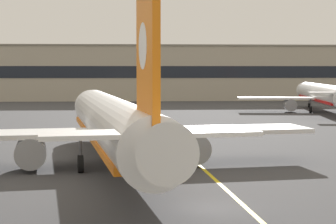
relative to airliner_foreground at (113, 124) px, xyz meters
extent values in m
plane|color=#3D3D3F|center=(5.81, -14.04, -3.37)|extent=(400.00, 400.00, 0.00)
cube|color=yellow|center=(5.81, 15.96, -3.37)|extent=(11.65, 179.66, 0.01)
cylinder|color=white|center=(-0.02, 0.15, 0.13)|extent=(9.01, 36.17, 3.80)
cone|color=white|center=(-2.84, 19.24, 0.13)|extent=(3.95, 3.10, 3.61)
cone|color=white|center=(2.81, -19.05, 0.53)|extent=(3.23, 3.19, 2.85)
cube|color=orange|center=(-0.02, 0.15, -0.91)|extent=(8.52, 33.31, 0.44)
cube|color=black|center=(-2.56, 17.36, 0.80)|extent=(2.98, 1.50, 0.60)
cube|color=white|center=(-0.11, 0.74, -0.72)|extent=(32.36, 9.42, 0.36)
cylinder|color=gray|center=(-6.10, -1.15, -1.94)|extent=(2.80, 3.90, 2.30)
cylinder|color=black|center=(-6.37, 0.68, -1.94)|extent=(1.96, 0.46, 1.95)
cylinder|color=gray|center=(6.17, 0.65, -1.94)|extent=(2.80, 3.90, 2.30)
cylinder|color=black|center=(5.90, 2.48, -1.94)|extent=(1.96, 0.46, 1.95)
cube|color=orange|center=(2.28, -15.49, 4.68)|extent=(1.10, 4.81, 7.20)
cylinder|color=white|center=(2.24, -15.19, 5.40)|extent=(0.79, 2.44, 2.40)
cube|color=white|center=(2.37, -16.08, 0.99)|extent=(11.29, 4.37, 0.24)
cylinder|color=#4C4C51|center=(-2.14, 14.49, -1.89)|extent=(0.24, 0.24, 1.60)
cylinder|color=black|center=(-2.14, 14.49, -2.92)|extent=(0.53, 0.95, 0.90)
cylinder|color=#4C4C51|center=(-2.30, -2.21, -1.59)|extent=(0.24, 0.24, 1.60)
cylinder|color=black|center=(-2.30, -2.21, -2.72)|extent=(0.59, 1.34, 1.30)
cylinder|color=#4C4C51|center=(2.84, -1.45, -1.59)|extent=(0.24, 0.24, 1.60)
cylinder|color=black|center=(2.84, -1.45, -2.72)|extent=(0.59, 1.34, 1.30)
cylinder|color=white|center=(35.06, 57.02, -0.13)|extent=(7.52, 33.50, 3.52)
cone|color=white|center=(37.23, 74.75, -0.13)|extent=(3.61, 2.79, 3.34)
cube|color=red|center=(35.06, 57.02, -1.10)|extent=(7.13, 30.84, 0.41)
cube|color=black|center=(37.01, 73.01, 0.48)|extent=(2.74, 1.33, 0.56)
cube|color=white|center=(35.13, 57.58, -0.92)|extent=(29.93, 7.99, 0.33)
cylinder|color=gray|center=(29.32, 57.35, -2.05)|extent=(2.52, 3.56, 2.13)
cylinder|color=black|center=(29.53, 59.05, -2.05)|extent=(1.82, 0.38, 1.81)
cylinder|color=#4C4C51|center=(36.69, 70.34, -2.00)|extent=(0.22, 0.22, 1.48)
cylinder|color=black|center=(36.69, 70.34, -2.95)|extent=(0.47, 0.87, 0.83)
cylinder|color=#4C4C51|center=(32.45, 55.48, -1.73)|extent=(0.22, 0.22, 1.48)
cylinder|color=black|center=(32.45, 55.48, -2.77)|extent=(0.51, 1.24, 1.20)
cone|color=orange|center=(0.16, 16.96, -3.09)|extent=(0.36, 0.36, 0.55)
cylinder|color=white|center=(0.16, 16.96, -3.07)|extent=(0.23, 0.23, 0.07)
cube|color=orange|center=(0.16, 16.96, -3.35)|extent=(0.44, 0.44, 0.03)
cube|color=#B2A893|center=(12.28, 100.92, 3.15)|extent=(139.80, 12.00, 13.04)
cube|color=black|center=(12.28, 94.87, 3.55)|extent=(134.21, 0.12, 2.80)
cube|color=gray|center=(12.28, 100.92, 9.87)|extent=(140.20, 12.40, 0.40)
camera|label=1|loc=(1.46, -45.87, 4.21)|focal=63.78mm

